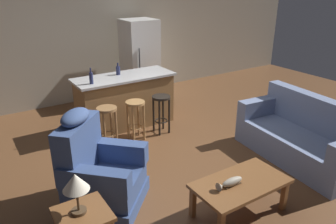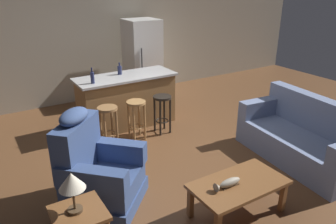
# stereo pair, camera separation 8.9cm
# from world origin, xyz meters

# --- Properties ---
(ground_plane) EXTENTS (12.00, 12.00, 0.00)m
(ground_plane) POSITION_xyz_m (0.00, 0.00, 0.00)
(ground_plane) COLOR brown
(back_wall) EXTENTS (12.00, 0.05, 2.60)m
(back_wall) POSITION_xyz_m (0.00, 3.12, 1.30)
(back_wall) COLOR #A89E89
(back_wall) RESTS_ON ground_plane
(coffee_table) EXTENTS (1.10, 0.60, 0.42)m
(coffee_table) POSITION_xyz_m (-0.00, -1.63, 0.36)
(coffee_table) COLOR brown
(coffee_table) RESTS_ON ground_plane
(fish_figurine) EXTENTS (0.34, 0.10, 0.10)m
(fish_figurine) POSITION_xyz_m (-0.16, -1.62, 0.46)
(fish_figurine) COLOR #4C3823
(fish_figurine) RESTS_ON coffee_table
(couch) EXTENTS (1.01, 1.97, 0.94)m
(couch) POSITION_xyz_m (1.69, -1.20, 0.34)
(couch) COLOR #707FA3
(couch) RESTS_ON ground_plane
(recliner_near_lamp) EXTENTS (1.19, 1.19, 1.20)m
(recliner_near_lamp) POSITION_xyz_m (-1.29, -0.59, 0.42)
(recliner_near_lamp) COLOR #384C7A
(recliner_near_lamp) RESTS_ON ground_plane
(end_table) EXTENTS (0.48, 0.48, 0.56)m
(end_table) POSITION_xyz_m (-1.73, -1.35, 0.46)
(end_table) COLOR brown
(end_table) RESTS_ON ground_plane
(table_lamp) EXTENTS (0.24, 0.24, 0.41)m
(table_lamp) POSITION_xyz_m (-1.76, -1.33, 0.87)
(table_lamp) COLOR #4C3823
(table_lamp) RESTS_ON end_table
(kitchen_island) EXTENTS (1.80, 0.70, 0.95)m
(kitchen_island) POSITION_xyz_m (0.00, 1.35, 0.48)
(kitchen_island) COLOR olive
(kitchen_island) RESTS_ON ground_plane
(bar_stool_left) EXTENTS (0.32, 0.32, 0.68)m
(bar_stool_left) POSITION_xyz_m (-0.62, 0.72, 0.47)
(bar_stool_left) COLOR olive
(bar_stool_left) RESTS_ON ground_plane
(bar_stool_middle) EXTENTS (0.32, 0.32, 0.68)m
(bar_stool_middle) POSITION_xyz_m (-0.12, 0.72, 0.47)
(bar_stool_middle) COLOR #A87A47
(bar_stool_middle) RESTS_ON ground_plane
(bar_stool_right) EXTENTS (0.32, 0.32, 0.68)m
(bar_stool_right) POSITION_xyz_m (0.39, 0.72, 0.47)
(bar_stool_right) COLOR black
(bar_stool_right) RESTS_ON ground_plane
(refrigerator) EXTENTS (0.70, 0.69, 1.76)m
(refrigerator) POSITION_xyz_m (0.96, 2.55, 0.88)
(refrigerator) COLOR white
(refrigerator) RESTS_ON ground_plane
(bottle_tall_green) EXTENTS (0.08, 0.08, 0.21)m
(bottle_tall_green) POSITION_xyz_m (-0.05, 1.48, 1.03)
(bottle_tall_green) COLOR #23284C
(bottle_tall_green) RESTS_ON kitchen_island
(bottle_short_amber) EXTENTS (0.06, 0.06, 0.27)m
(bottle_short_amber) POSITION_xyz_m (-0.66, 1.20, 1.05)
(bottle_short_amber) COLOR #23284C
(bottle_short_amber) RESTS_ON kitchen_island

